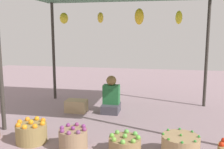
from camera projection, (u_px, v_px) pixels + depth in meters
ground_plane at (118, 116)px, 5.18m from camera, size 14.00×14.00×0.00m
market_stall_structure at (118, 1)px, 4.82m from camera, size 3.94×2.48×2.43m
vendor_person at (111, 98)px, 5.41m from camera, size 0.36×0.44×0.78m
basket_oranges at (31, 132)px, 3.93m from camera, size 0.47×0.47×0.36m
basket_purple_onions at (73, 139)px, 3.72m from camera, size 0.42×0.42×0.34m
basket_green_apples at (125, 145)px, 3.56m from camera, size 0.45×0.45×0.29m
basket_green_chilies at (180, 146)px, 3.47m from camera, size 0.51×0.51×0.33m
wooden_crate_near_vendor at (76, 106)px, 5.45m from camera, size 0.44×0.31×0.26m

